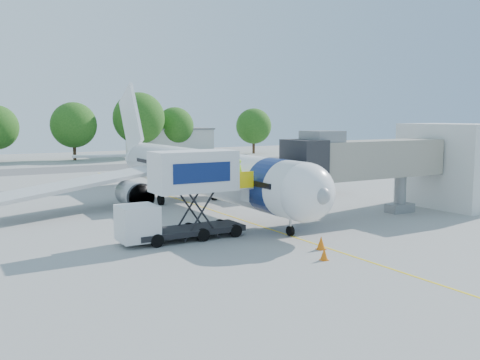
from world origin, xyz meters
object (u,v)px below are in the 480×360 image
aircraft (197,171)px  ground_tug (404,244)px  catering_hiloader (184,196)px  jet_bridge (359,160)px

aircraft → ground_tug: size_ratio=10.92×
aircraft → catering_hiloader: aircraft is taller
aircraft → catering_hiloader: (-6.27, -11.12, -0.19)m
aircraft → catering_hiloader: 12.77m
jet_bridge → ground_tug: bearing=-119.6°
jet_bridge → catering_hiloader: (-14.26, -0.00, -1.58)m
aircraft → jet_bridge: 13.77m
jet_bridge → ground_tug: (-5.43, -9.57, -3.69)m
ground_tug → aircraft: bearing=115.6°
jet_bridge → aircraft: bearing=125.7°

